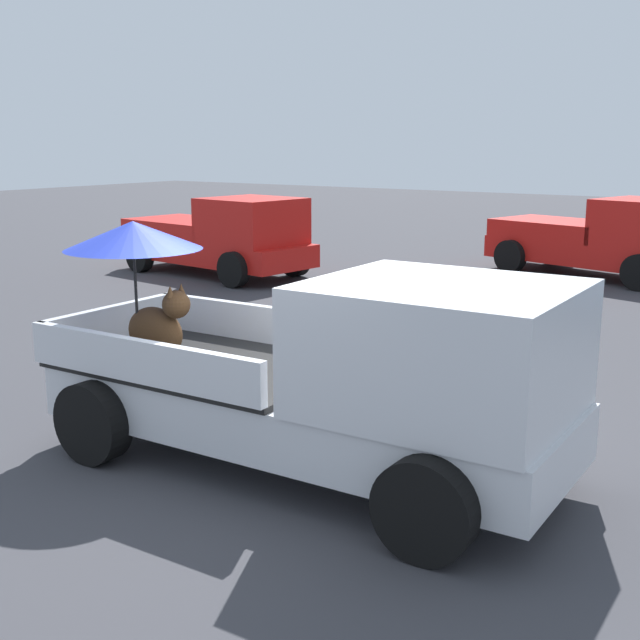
% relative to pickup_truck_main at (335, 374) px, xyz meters
% --- Properties ---
extents(ground_plane, '(80.00, 80.00, 0.00)m').
position_rel_pickup_truck_main_xyz_m(ground_plane, '(-0.38, 0.01, -0.98)').
color(ground_plane, '#38383D').
extents(pickup_truck_main, '(5.09, 2.34, 2.26)m').
position_rel_pickup_truck_main_xyz_m(pickup_truck_main, '(0.00, 0.00, 0.00)').
color(pickup_truck_main, black).
rests_on(pickup_truck_main, ground).
extents(pickup_truck_red, '(4.98, 2.62, 1.80)m').
position_rel_pickup_truck_main_xyz_m(pickup_truck_red, '(-8.39, 8.20, -0.11)').
color(pickup_truck_red, black).
rests_on(pickup_truck_red, ground).
extents(pickup_truck_far, '(5.10, 3.10, 1.80)m').
position_rel_pickup_truck_main_xyz_m(pickup_truck_far, '(-1.07, 12.72, -0.11)').
color(pickup_truck_far, black).
rests_on(pickup_truck_far, ground).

